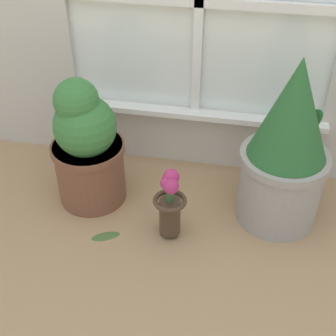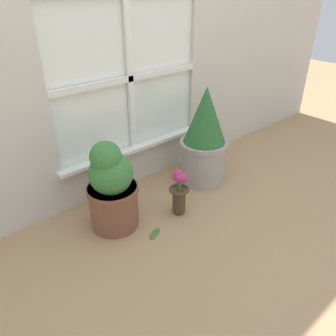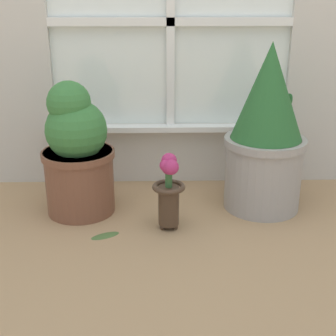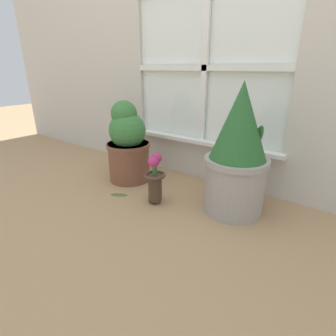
# 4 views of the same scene
# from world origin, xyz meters

# --- Properties ---
(ground_plane) EXTENTS (10.00, 10.00, 0.00)m
(ground_plane) POSITION_xyz_m (0.00, 0.00, 0.00)
(ground_plane) COLOR tan
(potted_plant_left) EXTENTS (0.29, 0.29, 0.54)m
(potted_plant_left) POSITION_xyz_m (-0.38, 0.24, 0.25)
(potted_plant_left) COLOR brown
(potted_plant_left) RESTS_ON ground_plane
(potted_plant_right) EXTENTS (0.33, 0.33, 0.68)m
(potted_plant_right) POSITION_xyz_m (0.38, 0.27, 0.32)
(potted_plant_right) COLOR #9E9993
(potted_plant_right) RESTS_ON ground_plane
(flower_vase) EXTENTS (0.12, 0.12, 0.30)m
(flower_vase) POSITION_xyz_m (-0.02, 0.08, 0.16)
(flower_vase) COLOR #473323
(flower_vase) RESTS_ON ground_plane
(fallen_leaf) EXTENTS (0.12, 0.09, 0.01)m
(fallen_leaf) POSITION_xyz_m (-0.26, 0.02, 0.00)
(fallen_leaf) COLOR #476633
(fallen_leaf) RESTS_ON ground_plane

